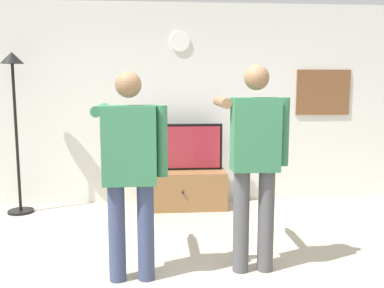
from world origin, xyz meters
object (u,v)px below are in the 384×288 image
framed_picture (323,92)px  person_standing_nearer_couch (255,157)px  floor_lamp (14,99)px  tv_stand (182,189)px  television (181,147)px  person_standing_nearer_lamp (130,164)px  wall_clock (180,42)px

framed_picture → person_standing_nearer_couch: framed_picture is taller
person_standing_nearer_couch → floor_lamp: bearing=143.5°
tv_stand → television: television is taller
framed_picture → tv_stand: bearing=-171.6°
floor_lamp → person_standing_nearer_lamp: floor_lamp is taller
television → person_standing_nearer_lamp: bearing=-104.2°
wall_clock → tv_stand: bearing=-90.0°
television → person_standing_nearer_couch: (0.51, -2.03, 0.21)m
television → framed_picture: framed_picture is taller
person_standing_nearer_lamp → framed_picture: bearing=43.1°
wall_clock → floor_lamp: wall_clock is taller
floor_lamp → person_standing_nearer_couch: floor_lamp is taller
floor_lamp → person_standing_nearer_couch: bearing=-36.5°
tv_stand → wall_clock: wall_clock is taller
television → framed_picture: 2.13m
tv_stand → television: 0.56m
wall_clock → floor_lamp: (-2.07, -0.36, -0.75)m
television → wall_clock: bearing=90.0°
television → person_standing_nearer_lamp: person_standing_nearer_lamp is taller
framed_picture → person_standing_nearer_couch: (-1.48, -2.28, -0.50)m
framed_picture → person_standing_nearer_lamp: framed_picture is taller
tv_stand → person_standing_nearer_lamp: person_standing_nearer_lamp is taller
wall_clock → person_standing_nearer_couch: size_ratio=0.15×
television → person_standing_nearer_lamp: (-0.54, -2.12, 0.18)m
person_standing_nearer_couch → person_standing_nearer_lamp: bearing=-175.1°
framed_picture → floor_lamp: size_ratio=0.38×
tv_stand → person_standing_nearer_lamp: bearing=-104.5°
floor_lamp → television: bearing=3.3°
television → wall_clock: (0.00, 0.24, 1.38)m
television → person_standing_nearer_lamp: 2.20m
person_standing_nearer_lamp → person_standing_nearer_couch: bearing=4.9°
tv_stand → floor_lamp: (-2.07, -0.07, 1.19)m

